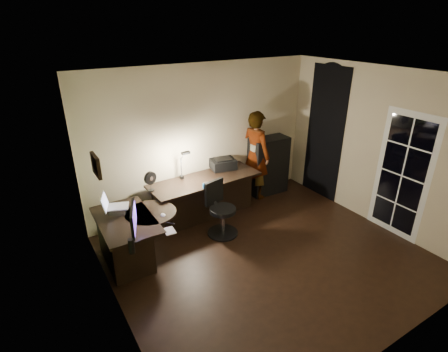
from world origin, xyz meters
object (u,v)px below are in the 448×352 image
desk_right (206,198)px  desk_left (128,240)px  office_chair (223,210)px  cabinet (268,166)px  monitor (133,228)px  person (256,155)px

desk_right → desk_left: bearing=-164.2°
office_chair → desk_left: bearing=162.7°
desk_right → cabinet: cabinet is taller
desk_left → cabinet: (3.20, 0.73, 0.24)m
monitor → cabinet: bearing=42.2°
cabinet → person: person is taller
cabinet → monitor: cabinet is taller
desk_left → cabinet: bearing=13.9°
desk_left → person: size_ratio=0.70×
desk_right → person: person is taller
desk_left → office_chair: (1.57, -0.14, 0.11)m
monitor → person: person is taller
desk_left → cabinet: size_ratio=1.04×
cabinet → office_chair: (-1.64, -0.87, -0.13)m
monitor → person: bearing=44.4°
person → cabinet: bearing=-102.7°
monitor → office_chair: 1.72m
desk_right → person: size_ratio=1.14×
desk_right → person: (1.26, 0.20, 0.51)m
cabinet → office_chair: bearing=-149.7°
office_chair → person: size_ratio=0.52×
desk_right → monitor: 2.04m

